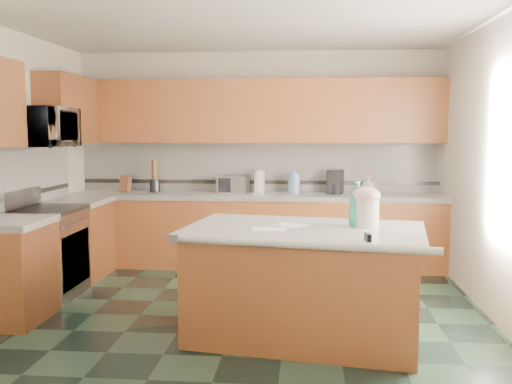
# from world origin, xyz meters

# --- Properties ---
(floor) EXTENTS (4.60, 4.60, 0.00)m
(floor) POSITION_xyz_m (0.00, 0.00, 0.00)
(floor) COLOR #182C21
(floor) RESTS_ON ground
(ceiling) EXTENTS (4.60, 4.60, 0.00)m
(ceiling) POSITION_xyz_m (0.00, 0.00, 2.70)
(ceiling) COLOR white
(ceiling) RESTS_ON ground
(wall_back) EXTENTS (4.60, 0.04, 2.70)m
(wall_back) POSITION_xyz_m (0.00, 2.32, 1.35)
(wall_back) COLOR white
(wall_back) RESTS_ON ground
(wall_front) EXTENTS (4.60, 0.04, 2.70)m
(wall_front) POSITION_xyz_m (0.00, -2.32, 1.35)
(wall_front) COLOR white
(wall_front) RESTS_ON ground
(wall_right) EXTENTS (0.04, 4.60, 2.70)m
(wall_right) POSITION_xyz_m (2.32, 0.00, 1.35)
(wall_right) COLOR white
(wall_right) RESTS_ON ground
(back_base_cab) EXTENTS (4.60, 0.60, 0.86)m
(back_base_cab) POSITION_xyz_m (0.00, 2.00, 0.43)
(back_base_cab) COLOR #371D0F
(back_base_cab) RESTS_ON ground
(back_countertop) EXTENTS (4.60, 0.64, 0.06)m
(back_countertop) POSITION_xyz_m (0.00, 2.00, 0.89)
(back_countertop) COLOR white
(back_countertop) RESTS_ON back_base_cab
(back_upper_cab) EXTENTS (4.60, 0.33, 0.78)m
(back_upper_cab) POSITION_xyz_m (0.00, 2.13, 1.94)
(back_upper_cab) COLOR #371D0F
(back_upper_cab) RESTS_ON wall_back
(back_backsplash) EXTENTS (4.60, 0.02, 0.63)m
(back_backsplash) POSITION_xyz_m (0.00, 2.29, 1.24)
(back_backsplash) COLOR silver
(back_backsplash) RESTS_ON back_countertop
(back_accent_band) EXTENTS (4.60, 0.01, 0.05)m
(back_accent_band) POSITION_xyz_m (0.00, 2.28, 1.04)
(back_accent_band) COLOR black
(back_accent_band) RESTS_ON back_countertop
(left_base_cab_rear) EXTENTS (0.60, 0.82, 0.86)m
(left_base_cab_rear) POSITION_xyz_m (-2.00, 1.29, 0.43)
(left_base_cab_rear) COLOR #371D0F
(left_base_cab_rear) RESTS_ON ground
(left_counter_rear) EXTENTS (0.64, 0.82, 0.06)m
(left_counter_rear) POSITION_xyz_m (-2.00, 1.29, 0.89)
(left_counter_rear) COLOR white
(left_counter_rear) RESTS_ON left_base_cab_rear
(left_base_cab_front) EXTENTS (0.60, 0.72, 0.86)m
(left_base_cab_front) POSITION_xyz_m (-2.00, -0.24, 0.43)
(left_base_cab_front) COLOR #371D0F
(left_base_cab_front) RESTS_ON ground
(left_counter_front) EXTENTS (0.64, 0.72, 0.06)m
(left_counter_front) POSITION_xyz_m (-2.00, -0.24, 0.89)
(left_counter_front) COLOR white
(left_counter_front) RESTS_ON left_base_cab_front
(left_backsplash) EXTENTS (0.02, 2.30, 0.63)m
(left_backsplash) POSITION_xyz_m (-2.29, 0.55, 1.24)
(left_backsplash) COLOR silver
(left_backsplash) RESTS_ON wall_left
(left_accent_band) EXTENTS (0.01, 2.30, 0.05)m
(left_accent_band) POSITION_xyz_m (-2.28, 0.55, 1.04)
(left_accent_band) COLOR black
(left_accent_band) RESTS_ON wall_left
(left_upper_cab_rear) EXTENTS (0.33, 1.09, 0.78)m
(left_upper_cab_rear) POSITION_xyz_m (-2.13, 1.42, 1.94)
(left_upper_cab_rear) COLOR #371D0F
(left_upper_cab_rear) RESTS_ON wall_left
(range_body) EXTENTS (0.60, 0.76, 0.88)m
(range_body) POSITION_xyz_m (-2.00, 0.50, 0.44)
(range_body) COLOR #B7B7BC
(range_body) RESTS_ON ground
(range_oven_door) EXTENTS (0.02, 0.68, 0.55)m
(range_oven_door) POSITION_xyz_m (-1.71, 0.50, 0.40)
(range_oven_door) COLOR black
(range_oven_door) RESTS_ON range_body
(range_cooktop) EXTENTS (0.62, 0.78, 0.04)m
(range_cooktop) POSITION_xyz_m (-2.00, 0.50, 0.90)
(range_cooktop) COLOR black
(range_cooktop) RESTS_ON range_body
(range_handle) EXTENTS (0.02, 0.66, 0.02)m
(range_handle) POSITION_xyz_m (-1.68, 0.50, 0.78)
(range_handle) COLOR #B7B7BC
(range_handle) RESTS_ON range_body
(range_backguard) EXTENTS (0.06, 0.76, 0.18)m
(range_backguard) POSITION_xyz_m (-2.26, 0.50, 1.02)
(range_backguard) COLOR #B7B7BC
(range_backguard) RESTS_ON range_body
(microwave) EXTENTS (0.50, 0.73, 0.41)m
(microwave) POSITION_xyz_m (-2.00, 0.50, 1.73)
(microwave) COLOR #B7B7BC
(microwave) RESTS_ON wall_left
(island_base) EXTENTS (1.94, 1.30, 0.86)m
(island_base) POSITION_xyz_m (0.61, -0.43, 0.43)
(island_base) COLOR #371D0F
(island_base) RESTS_ON ground
(island_top) EXTENTS (2.05, 1.41, 0.06)m
(island_top) POSITION_xyz_m (0.61, -0.43, 0.89)
(island_top) COLOR white
(island_top) RESTS_ON island_base
(island_bullnose) EXTENTS (1.88, 0.36, 0.06)m
(island_bullnose) POSITION_xyz_m (0.61, -1.00, 0.89)
(island_bullnose) COLOR white
(island_bullnose) RESTS_ON island_base
(treat_jar) EXTENTS (0.27, 0.27, 0.22)m
(treat_jar) POSITION_xyz_m (1.11, -0.34, 1.03)
(treat_jar) COLOR beige
(treat_jar) RESTS_ON island_top
(treat_jar_lid) EXTENTS (0.23, 0.23, 0.14)m
(treat_jar_lid) POSITION_xyz_m (1.11, -0.34, 1.18)
(treat_jar_lid) COLOR #D6A3AA
(treat_jar_lid) RESTS_ON treat_jar
(treat_jar_knob) EXTENTS (0.08, 0.03, 0.03)m
(treat_jar_knob) POSITION_xyz_m (1.11, -0.34, 1.22)
(treat_jar_knob) COLOR tan
(treat_jar_knob) RESTS_ON treat_jar_lid
(treat_jar_knob_end_l) EXTENTS (0.04, 0.04, 0.04)m
(treat_jar_knob_end_l) POSITION_xyz_m (1.07, -0.34, 1.22)
(treat_jar_knob_end_l) COLOR tan
(treat_jar_knob_end_l) RESTS_ON treat_jar_lid
(treat_jar_knob_end_r) EXTENTS (0.04, 0.04, 0.04)m
(treat_jar_knob_end_r) POSITION_xyz_m (1.15, -0.34, 1.22)
(treat_jar_knob_end_r) COLOR tan
(treat_jar_knob_end_r) RESTS_ON treat_jar_lid
(soap_bottle_island) EXTENTS (0.19, 0.19, 0.37)m
(soap_bottle_island) POSITION_xyz_m (1.05, -0.34, 1.11)
(soap_bottle_island) COLOR teal
(soap_bottle_island) RESTS_ON island_top
(paper_sheet_a) EXTENTS (0.28, 0.21, 0.00)m
(paper_sheet_a) POSITION_xyz_m (0.34, -0.55, 0.92)
(paper_sheet_a) COLOR white
(paper_sheet_a) RESTS_ON island_top
(paper_sheet_b) EXTENTS (0.32, 0.30, 0.00)m
(paper_sheet_b) POSITION_xyz_m (0.50, -0.34, 0.92)
(paper_sheet_b) COLOR white
(paper_sheet_b) RESTS_ON island_top
(clamp_body) EXTENTS (0.04, 0.11, 0.09)m
(clamp_body) POSITION_xyz_m (1.06, -0.98, 0.93)
(clamp_body) COLOR black
(clamp_body) RESTS_ON island_top
(clamp_handle) EXTENTS (0.02, 0.07, 0.02)m
(clamp_handle) POSITION_xyz_m (1.06, -1.04, 0.91)
(clamp_handle) COLOR black
(clamp_handle) RESTS_ON island_top
(knife_block) EXTENTS (0.14, 0.17, 0.23)m
(knife_block) POSITION_xyz_m (-1.68, 2.05, 1.03)
(knife_block) COLOR #472814
(knife_block) RESTS_ON back_countertop
(utensil_crock) EXTENTS (0.13, 0.13, 0.17)m
(utensil_crock) POSITION_xyz_m (-1.30, 2.08, 1.00)
(utensil_crock) COLOR black
(utensil_crock) RESTS_ON back_countertop
(utensil_bundle) EXTENTS (0.08, 0.08, 0.24)m
(utensil_bundle) POSITION_xyz_m (-1.30, 2.08, 1.21)
(utensil_bundle) COLOR #472814
(utensil_bundle) RESTS_ON utensil_crock
(toaster_oven) EXTENTS (0.40, 0.30, 0.22)m
(toaster_oven) POSITION_xyz_m (-0.29, 2.05, 1.03)
(toaster_oven) COLOR #B7B7BC
(toaster_oven) RESTS_ON back_countertop
(toaster_oven_door) EXTENTS (0.33, 0.01, 0.18)m
(toaster_oven_door) POSITION_xyz_m (-0.29, 1.93, 1.03)
(toaster_oven_door) COLOR black
(toaster_oven_door) RESTS_ON toaster_oven
(paper_towel) EXTENTS (0.13, 0.13, 0.29)m
(paper_towel) POSITION_xyz_m (0.04, 2.10, 1.07)
(paper_towel) COLOR white
(paper_towel) RESTS_ON back_countertop
(paper_towel_base) EXTENTS (0.19, 0.19, 0.01)m
(paper_towel_base) POSITION_xyz_m (0.04, 2.10, 0.93)
(paper_towel_base) COLOR #B7B7BC
(paper_towel_base) RESTS_ON back_countertop
(water_jug) EXTENTS (0.16, 0.16, 0.26)m
(water_jug) POSITION_xyz_m (0.48, 2.06, 1.05)
(water_jug) COLOR #6F90CA
(water_jug) RESTS_ON back_countertop
(water_jug_neck) EXTENTS (0.07, 0.07, 0.04)m
(water_jug_neck) POSITION_xyz_m (0.48, 2.06, 1.20)
(water_jug_neck) COLOR #6F90CA
(water_jug_neck) RESTS_ON water_jug
(coffee_maker) EXTENTS (0.22, 0.23, 0.30)m
(coffee_maker) POSITION_xyz_m (0.98, 2.08, 1.07)
(coffee_maker) COLOR black
(coffee_maker) RESTS_ON back_countertop
(coffee_carafe) EXTENTS (0.12, 0.12, 0.12)m
(coffee_carafe) POSITION_xyz_m (0.98, 2.04, 0.98)
(coffee_carafe) COLOR black
(coffee_carafe) RESTS_ON back_countertop
(soap_bottle_back) EXTENTS (0.15, 0.15, 0.23)m
(soap_bottle_back) POSITION_xyz_m (1.39, 2.05, 1.03)
(soap_bottle_back) COLOR white
(soap_bottle_back) RESTS_ON back_countertop
(soap_back_cap) EXTENTS (0.02, 0.02, 0.03)m
(soap_back_cap) POSITION_xyz_m (1.39, 2.05, 1.16)
(soap_back_cap) COLOR red
(soap_back_cap) RESTS_ON soap_bottle_back
(window_light_proxy) EXTENTS (0.02, 1.40, 1.10)m
(window_light_proxy) POSITION_xyz_m (2.29, -0.20, 1.50)
(window_light_proxy) COLOR white
(window_light_proxy) RESTS_ON wall_right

